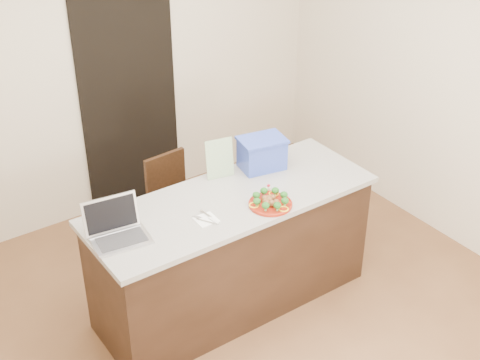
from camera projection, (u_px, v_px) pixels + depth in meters
ground at (252, 319)px, 4.89m from camera, size 4.00×4.00×0.00m
room_shell at (254, 119)px, 4.06m from camera, size 4.00×4.00×4.00m
doorway at (129, 100)px, 5.82m from camera, size 0.90×0.02×2.00m
island at (232, 251)px, 4.83m from camera, size 2.06×0.76×0.92m
plate at (270, 204)px, 4.51m from camera, size 0.30×0.30×0.02m
meatballs at (270, 200)px, 4.49m from camera, size 0.12×0.12×0.04m
broccoli at (271, 198)px, 4.48m from camera, size 0.25×0.25×0.04m
pepper_rings at (270, 202)px, 4.50m from camera, size 0.27×0.26×0.01m
napkin at (206, 220)px, 4.36m from camera, size 0.14×0.14×0.01m
fork at (202, 219)px, 4.35m from camera, size 0.08×0.16×0.00m
knife at (211, 218)px, 4.36m from camera, size 0.03×0.20×0.01m
yogurt_bottle at (268, 190)px, 4.63m from camera, size 0.03×0.03×0.07m
laptop at (116, 228)px, 4.17m from camera, size 0.38×0.32×0.25m
leaflet at (220, 159)px, 4.77m from camera, size 0.21×0.08×0.29m
blue_box at (262, 153)px, 4.89m from camera, size 0.37×0.30×0.24m
chair at (172, 197)px, 5.43m from camera, size 0.39×0.40×0.83m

